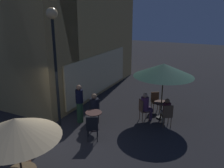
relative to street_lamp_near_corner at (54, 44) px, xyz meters
The scene contains 17 objects.
ground_plane 3.59m from the street_lamp_near_corner, 166.51° to the right, with size 60.00×60.00×0.00m, color #272629.
cafe_building 4.83m from the street_lamp_near_corner, 43.59° to the left, with size 8.89×7.98×9.01m.
street_lamp_near_corner is the anchor object (origin of this frame).
cafe_table_0 5.28m from the street_lamp_near_corner, 44.59° to the right, with size 0.64×0.64×0.75m.
cafe_table_2 3.24m from the street_lamp_near_corner, 45.71° to the right, with size 0.65×0.65×0.75m.
patio_umbrella_0 4.55m from the street_lamp_near_corner, 44.59° to the right, with size 2.52×2.52×2.47m.
patio_umbrella_1 3.44m from the street_lamp_near_corner, 159.53° to the right, with size 2.15×2.15×2.16m.
cafe_chair_0 4.54m from the street_lamp_near_corner, 43.89° to the right, with size 0.54×0.54×0.97m.
cafe_chair_1 5.16m from the street_lamp_near_corner, 54.90° to the right, with size 0.55×0.55×0.95m.
cafe_chair_2 5.44m from the street_lamp_near_corner, 34.62° to the right, with size 0.53×0.53×0.91m.
cafe_chair_3 3.76m from the street_lamp_near_corner, 167.84° to the right, with size 0.62×0.62×0.91m.
cafe_chair_4 3.17m from the street_lamp_near_corner, 83.34° to the right, with size 0.57×0.57×1.00m.
cafe_chair_5 3.40m from the street_lamp_near_corner, 18.97° to the right, with size 0.57×0.57×0.93m.
patron_seated_0 4.56m from the street_lamp_near_corner, 44.03° to the right, with size 0.51×0.52×1.26m.
patron_seated_1 5.11m from the street_lamp_near_corner, 52.81° to the right, with size 0.51×0.46×1.19m.
patron_seated_2 3.20m from the street_lamp_near_corner, 22.66° to the right, with size 0.56×0.51×1.26m.
patron_standing_3 2.91m from the street_lamp_near_corner, ahead, with size 0.31×0.31×1.66m.
Camera 1 is at (-5.42, -5.08, 4.56)m, focal length 37.46 mm.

